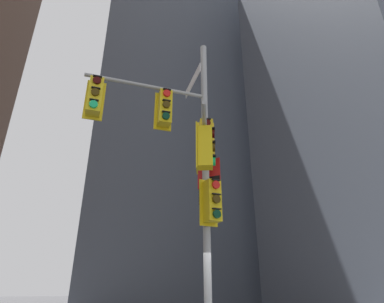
% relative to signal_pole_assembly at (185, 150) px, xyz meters
% --- Properties ---
extents(building_tower_right, '(13.18, 13.18, 34.78)m').
position_rel_signal_pole_assembly_xyz_m(building_tower_right, '(15.24, 6.91, 12.44)').
color(building_tower_right, '#4C5460').
rests_on(building_tower_right, ground).
extents(building_mid_block, '(14.34, 14.34, 39.78)m').
position_rel_signal_pole_assembly_xyz_m(building_mid_block, '(3.59, 23.71, 14.94)').
color(building_mid_block, '#4C5460').
rests_on(building_mid_block, ground).
extents(signal_pole_assembly, '(3.68, 2.61, 8.62)m').
position_rel_signal_pole_assembly_xyz_m(signal_pole_assembly, '(0.00, 0.00, 0.00)').
color(signal_pole_assembly, '#9EA0A3').
rests_on(signal_pole_assembly, ground).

